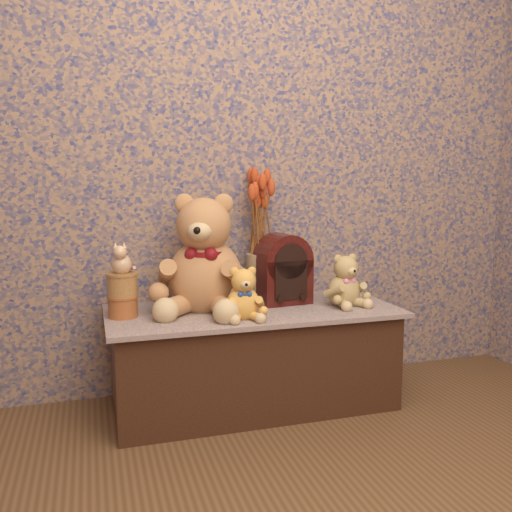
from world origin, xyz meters
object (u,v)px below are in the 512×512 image
Objects in this scene: teddy_large at (205,248)px; cat_figurine at (121,257)px; teddy_small at (344,278)px; biscuit_tin_lower at (123,307)px; teddy_medium at (243,291)px; ceramic_vase at (260,277)px; cathedral_radio at (283,268)px.

teddy_large is 4.08× the size of cat_figurine.
teddy_small is 2.09× the size of biscuit_tin_lower.
teddy_medium is 0.51m from teddy_small.
ceramic_vase is 1.66× the size of cat_figurine.
cathedral_radio is at bearing 26.01° from teddy_large.
teddy_large is 0.42m from biscuit_tin_lower.
biscuit_tin_lower is at bearing 0.00° from cat_figurine.
teddy_small reaches higher than teddy_medium.
ceramic_vase is at bearing 128.48° from cathedral_radio.
teddy_large is at bearing 123.79° from teddy_medium.
cat_figurine is (-0.64, -0.15, 0.14)m from ceramic_vase.
teddy_medium is at bearing -18.84° from biscuit_tin_lower.
teddy_large reaches higher than cathedral_radio.
cathedral_radio is at bearing 16.37° from cat_figurine.
teddy_small is at bearing -32.97° from ceramic_vase.
cathedral_radio is 2.67× the size of biscuit_tin_lower.
ceramic_vase is 0.66m from biscuit_tin_lower.
teddy_small is 0.39m from ceramic_vase.
biscuit_tin_lower is (-0.47, 0.16, -0.07)m from teddy_medium.
teddy_medium is 0.91× the size of teddy_small.
biscuit_tin_lower is 0.90× the size of cat_figurine.
teddy_small is at bearing 15.37° from teddy_medium.
teddy_large is at bearing 17.93° from cat_figurine.
biscuit_tin_lower is at bearing -150.92° from teddy_large.
cat_figurine is at bearing 179.26° from cathedral_radio.
cathedral_radio is 1.45× the size of ceramic_vase.
ceramic_vase is (0.28, 0.11, -0.16)m from teddy_large.
cat_figurine is (-0.72, -0.07, 0.09)m from cathedral_radio.
biscuit_tin_lower is 0.21m from cat_figurine.
teddy_small is at bearing 12.56° from teddy_large.
teddy_large is 4.51× the size of biscuit_tin_lower.
cat_figurine is at bearing -150.92° from teddy_large.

